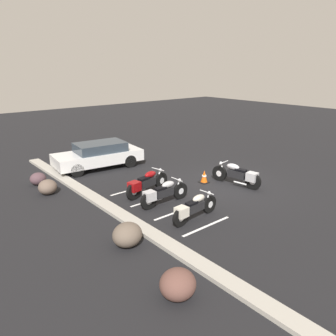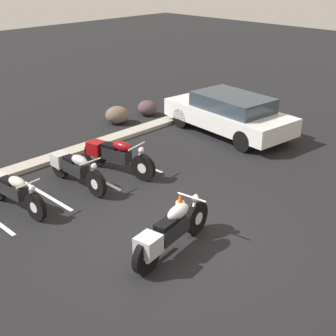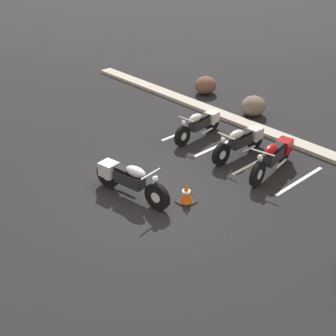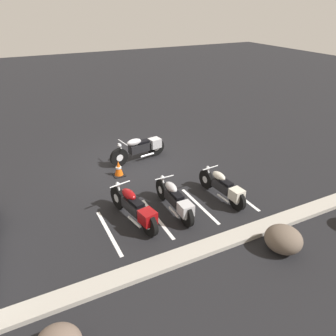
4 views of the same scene
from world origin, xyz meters
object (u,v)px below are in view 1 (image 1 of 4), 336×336
at_px(motorcycle_silver_featured, 238,175).
at_px(car_white, 99,155).
at_px(parked_bike_2, 146,183).
at_px(traffic_cone, 204,177).
at_px(landscape_rock_3, 48,187).
at_px(landscape_rock_0, 178,284).
at_px(landscape_rock_1, 127,235).
at_px(landscape_rock_2, 38,179).
at_px(parked_bike_1, 163,193).
at_px(parked_bike_0, 193,208).

bearing_deg(motorcycle_silver_featured, car_white, 19.76).
relative_size(parked_bike_2, car_white, 0.51).
distance_m(parked_bike_2, traffic_cone, 2.88).
relative_size(car_white, landscape_rock_3, 5.55).
xyz_separation_m(motorcycle_silver_featured, car_white, (6.17, 3.34, 0.19)).
bearing_deg(landscape_rock_0, parked_bike_2, -29.60).
distance_m(car_white, landscape_rock_3, 3.84).
xyz_separation_m(parked_bike_2, landscape_rock_0, (-5.41, 3.07, -0.15)).
relative_size(landscape_rock_1, landscape_rock_2, 1.35).
bearing_deg(landscape_rock_2, parked_bike_1, -151.20).
height_order(landscape_rock_1, traffic_cone, landscape_rock_1).
height_order(parked_bike_0, landscape_rock_0, parked_bike_0).
distance_m(landscape_rock_1, landscape_rock_2, 6.75).
xyz_separation_m(car_white, landscape_rock_2, (-0.54, 3.25, -0.41)).
xyz_separation_m(parked_bike_1, landscape_rock_0, (-4.20, 2.96, -0.12)).
relative_size(car_white, landscape_rock_2, 6.54).
relative_size(landscape_rock_0, landscape_rock_1, 0.94).
bearing_deg(traffic_cone, car_white, 26.69).
xyz_separation_m(parked_bike_1, parked_bike_2, (1.20, -0.11, 0.03)).
bearing_deg(landscape_rock_2, landscape_rock_0, 179.13).
bearing_deg(landscape_rock_3, motorcycle_silver_featured, -122.79).
height_order(parked_bike_1, landscape_rock_2, parked_bike_1).
height_order(motorcycle_silver_featured, landscape_rock_3, motorcycle_silver_featured).
relative_size(motorcycle_silver_featured, landscape_rock_3, 2.90).
distance_m(parked_bike_0, landscape_rock_3, 6.17).
bearing_deg(motorcycle_silver_featured, landscape_rock_1, 91.23).
distance_m(motorcycle_silver_featured, landscape_rock_0, 7.69).
height_order(motorcycle_silver_featured, parked_bike_2, motorcycle_silver_featured).
bearing_deg(traffic_cone, landscape_rock_0, 129.75).
height_order(car_white, landscape_rock_2, car_white).
bearing_deg(landscape_rock_3, traffic_cone, -117.99).
bearing_deg(landscape_rock_3, landscape_rock_0, 179.52).
distance_m(motorcycle_silver_featured, parked_bike_1, 3.81).
xyz_separation_m(parked_bike_1, landscape_rock_2, (5.13, 2.82, -0.19)).
bearing_deg(car_white, landscape_rock_3, 35.64).
bearing_deg(landscape_rock_1, landscape_rock_0, 172.19).
height_order(car_white, traffic_cone, car_white).
bearing_deg(landscape_rock_0, car_white, -19.00).
distance_m(parked_bike_1, traffic_cone, 3.02).
height_order(parked_bike_1, car_white, car_white).
xyz_separation_m(parked_bike_0, traffic_cone, (2.36, -2.95, -0.18)).
relative_size(landscape_rock_2, landscape_rock_3, 0.85).
height_order(parked_bike_0, landscape_rock_2, parked_bike_0).
bearing_deg(motorcycle_silver_featured, traffic_cone, 26.42).
xyz_separation_m(car_white, landscape_rock_0, (-9.87, 3.40, -0.34)).
relative_size(parked_bike_1, landscape_rock_3, 2.71).
distance_m(motorcycle_silver_featured, landscape_rock_3, 7.94).
xyz_separation_m(parked_bike_0, car_white, (7.33, -0.46, 0.24)).
height_order(motorcycle_silver_featured, parked_bike_0, motorcycle_silver_featured).
xyz_separation_m(landscape_rock_0, landscape_rock_3, (8.00, -0.07, -0.04)).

